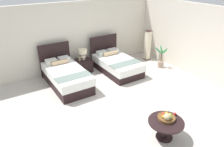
% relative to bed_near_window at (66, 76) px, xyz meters
% --- Properties ---
extents(ground_plane, '(10.33, 9.79, 0.02)m').
position_rel_bed_near_window_xyz_m(ground_plane, '(1.02, -1.86, -0.35)').
color(ground_plane, '#BDB5AA').
extents(wall_back, '(10.33, 0.12, 2.57)m').
position_rel_bed_near_window_xyz_m(wall_back, '(1.02, 1.23, 0.95)').
color(wall_back, beige).
rests_on(wall_back, ground).
extents(wall_side_right, '(0.12, 5.39, 2.57)m').
position_rel_bed_near_window_xyz_m(wall_side_right, '(4.39, -1.46, 0.95)').
color(wall_side_right, beige).
rests_on(wall_side_right, ground).
extents(bed_near_window, '(1.14, 2.17, 1.22)m').
position_rel_bed_near_window_xyz_m(bed_near_window, '(0.00, 0.00, 0.00)').
color(bed_near_window, black).
rests_on(bed_near_window, ground).
extents(bed_near_corner, '(1.20, 2.05, 1.21)m').
position_rel_bed_near_window_xyz_m(bed_near_corner, '(2.05, 0.01, -0.03)').
color(bed_near_corner, black).
rests_on(bed_near_corner, ground).
extents(nightstand, '(0.58, 0.50, 0.50)m').
position_rel_bed_near_window_xyz_m(nightstand, '(0.98, 0.65, -0.09)').
color(nightstand, black).
rests_on(nightstand, ground).
extents(table_lamp, '(0.32, 0.32, 0.41)m').
position_rel_bed_near_window_xyz_m(table_lamp, '(0.98, 0.67, 0.42)').
color(table_lamp, beige).
rests_on(table_lamp, nightstand).
extents(vase, '(0.07, 0.07, 0.16)m').
position_rel_bed_near_window_xyz_m(vase, '(0.81, 0.61, 0.24)').
color(vase, '#8F835F').
rests_on(vase, nightstand).
extents(coffee_table, '(0.82, 0.82, 0.47)m').
position_rel_bed_near_window_xyz_m(coffee_table, '(0.99, -3.67, 0.02)').
color(coffee_table, black).
rests_on(coffee_table, ground).
extents(fruit_bowl, '(0.42, 0.42, 0.21)m').
position_rel_bed_near_window_xyz_m(fruit_bowl, '(1.03, -3.63, 0.20)').
color(fruit_bowl, brown).
rests_on(fruit_bowl, coffee_table).
extents(loose_apple, '(0.07, 0.07, 0.07)m').
position_rel_bed_near_window_xyz_m(loose_apple, '(1.32, -3.62, 0.17)').
color(loose_apple, red).
rests_on(loose_apple, coffee_table).
extents(floor_lamp_corner, '(0.24, 0.24, 1.29)m').
position_rel_bed_near_window_xyz_m(floor_lamp_corner, '(3.89, 0.32, 0.31)').
color(floor_lamp_corner, '#321D1A').
rests_on(floor_lamp_corner, ground).
extents(potted_palm, '(0.50, 0.47, 0.90)m').
position_rel_bed_near_window_xyz_m(potted_palm, '(3.80, -0.62, -0.05)').
color(potted_palm, gray).
rests_on(potted_palm, ground).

